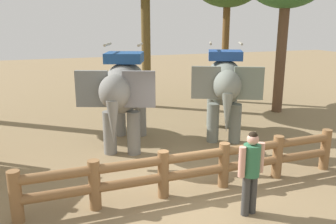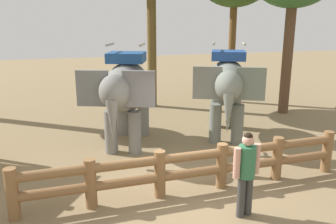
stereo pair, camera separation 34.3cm
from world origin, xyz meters
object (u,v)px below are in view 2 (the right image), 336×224
at_px(tourist_woman_in_black, 246,169).
at_px(elephant_center, 227,85).
at_px(log_fence, 192,167).
at_px(elephant_near_left, 126,90).

bearing_deg(tourist_woman_in_black, elephant_center, 68.25).
height_order(log_fence, elephant_near_left, elephant_near_left).
bearing_deg(elephant_center, elephant_near_left, 178.43).
relative_size(log_fence, tourist_woman_in_black, 4.41).
height_order(elephant_center, tourist_woman_in_black, elephant_center).
relative_size(elephant_near_left, elephant_center, 1.02).
distance_m(log_fence, elephant_center, 4.24).
relative_size(log_fence, elephant_center, 2.10).
relative_size(log_fence, elephant_near_left, 2.07).
distance_m(elephant_near_left, tourist_woman_in_black, 4.87).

